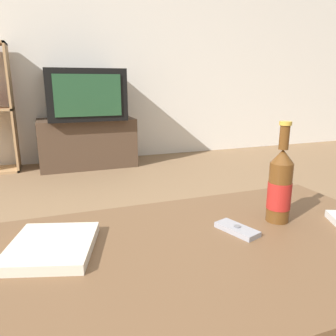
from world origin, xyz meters
The scene contains 7 objects.
back_wall centered at (0.00, 3.02, 1.30)m, with size 8.00×0.05×2.60m.
coffee_table centered at (0.00, 0.00, 0.39)m, with size 1.24×0.63×0.45m.
tv_stand centered at (0.10, 2.72, 0.24)m, with size 0.93×0.45×0.48m.
television centered at (0.10, 2.72, 0.72)m, with size 0.72×0.60×0.48m.
beer_bottle centered at (0.33, 0.06, 0.56)m, with size 0.06×0.06×0.28m.
cell_phone centered at (0.18, 0.04, 0.46)m, with size 0.08×0.13×0.02m.
table_book centered at (-0.28, 0.10, 0.47)m, with size 0.24×0.26×0.02m.
Camera 1 is at (-0.26, -0.64, 0.83)m, focal length 35.00 mm.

